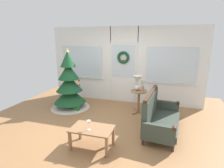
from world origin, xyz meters
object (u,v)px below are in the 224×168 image
settee_sofa (158,116)px  coffee_table (92,131)px  table_lamp (137,81)px  flower_vase (142,88)px  gift_box (77,108)px  christmas_tree (69,87)px  wine_glass (89,123)px  side_table (139,97)px

settee_sofa → coffee_table: 1.64m
table_lamp → coffee_table: bearing=-104.8°
table_lamp → settee_sofa: bearing=-56.5°
table_lamp → coffee_table: table_lamp is taller
flower_vase → gift_box: (-1.93, -0.37, -0.70)m
flower_vase → gift_box: 2.09m
christmas_tree → table_lamp: 2.14m
table_lamp → wine_glass: size_ratio=2.26×
christmas_tree → flower_vase: bearing=4.5°
christmas_tree → settee_sofa: size_ratio=1.16×
flower_vase → wine_glass: (-0.74, -2.08, -0.22)m
table_lamp → wine_glass: table_lamp is taller
wine_glass → christmas_tree: bearing=128.5°
coffee_table → side_table: bearing=73.3°
table_lamp → gift_box: table_lamp is taller
settee_sofa → coffee_table: settee_sofa is taller
flower_vase → gift_box: flower_vase is taller
christmas_tree → settee_sofa: bearing=-14.9°
settee_sofa → gift_box: 2.51m
settee_sofa → flower_vase: 1.12m
side_table → flower_vase: (0.10, -0.06, 0.31)m
settee_sofa → side_table: size_ratio=2.43×
settee_sofa → flower_vase: (-0.51, 0.91, 0.41)m
christmas_tree → flower_vase: 2.27m
gift_box → wine_glass: bearing=-55.3°
settee_sofa → coffee_table: bearing=-138.5°
table_lamp → gift_box: bearing=-165.0°
coffee_table → wine_glass: bearing=-108.3°
christmas_tree → gift_box: 0.71m
christmas_tree → gift_box: bearing=-30.6°
settee_sofa → table_lamp: bearing=123.5°
flower_vase → wine_glass: bearing=-109.7°
flower_vase → wine_glass: flower_vase is taller
christmas_tree → side_table: (2.16, 0.24, -0.21)m
settee_sofa → christmas_tree: bearing=165.1°
side_table → flower_vase: size_ratio=1.92×
table_lamp → coffee_table: 2.25m
gift_box → table_lamp: bearing=15.0°
settee_sofa → gift_box: settee_sofa is taller
christmas_tree → wine_glass: (1.52, -1.91, -0.11)m
settee_sofa → side_table: settee_sofa is taller
side_table → coffee_table: 2.15m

